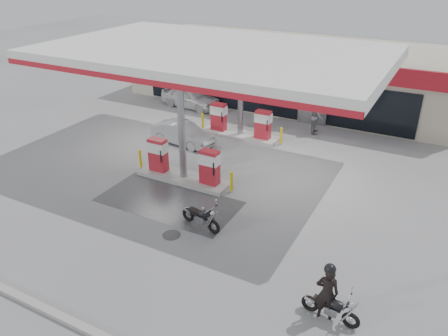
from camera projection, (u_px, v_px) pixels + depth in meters
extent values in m
plane|color=gray|center=(159.00, 199.00, 18.89)|extent=(90.00, 90.00, 0.00)
cube|color=#4C4C4F|center=(169.00, 201.00, 18.68)|extent=(6.00, 3.00, 0.00)
cylinder|color=#38383A|center=(171.00, 235.00, 16.47)|extent=(0.70, 0.70, 0.01)
cube|color=gray|center=(25.00, 300.00, 13.32)|extent=(28.00, 0.25, 0.15)
cube|color=beige|center=(290.00, 72.00, 30.65)|extent=(22.00, 8.00, 4.00)
cube|color=black|center=(268.00, 95.00, 27.73)|extent=(18.00, 0.10, 2.60)
cube|color=#AE1521|center=(269.00, 62.00, 26.74)|extent=(22.00, 0.25, 1.00)
cube|color=navy|center=(387.00, 76.00, 23.77)|extent=(3.50, 0.12, 0.80)
cube|color=gray|center=(313.00, 107.00, 26.58)|extent=(1.80, 0.14, 2.20)
cube|color=silver|center=(214.00, 54.00, 20.48)|extent=(16.00, 10.00, 0.60)
cube|color=#AE1521|center=(151.00, 82.00, 16.65)|extent=(16.00, 0.12, 0.24)
cube|color=#AE1521|center=(257.00, 40.00, 24.47)|extent=(16.00, 0.12, 0.24)
cylinder|color=gray|center=(182.00, 128.00, 19.32)|extent=(0.32, 0.32, 5.00)
cylinder|color=gray|center=(241.00, 93.00, 24.06)|extent=(0.32, 0.32, 5.00)
cube|color=#9E9E99|center=(184.00, 178.00, 20.43)|extent=(4.50, 1.30, 0.18)
cube|color=#A71B27|center=(158.00, 155.00, 20.62)|extent=(0.85, 0.48, 1.60)
cube|color=#A71B27|center=(210.00, 167.00, 19.45)|extent=(0.85, 0.48, 1.60)
cube|color=silver|center=(158.00, 147.00, 20.44)|extent=(0.88, 0.52, 0.50)
cube|color=silver|center=(209.00, 159.00, 19.27)|extent=(0.88, 0.52, 0.50)
cylinder|color=#D3BA0B|center=(140.00, 159.00, 21.28)|extent=(0.14, 0.14, 0.90)
cylinder|color=#D3BA0B|center=(231.00, 181.00, 19.18)|extent=(0.14, 0.14, 0.90)
cube|color=#9E9E99|center=(240.00, 135.00, 25.18)|extent=(4.50, 1.30, 0.18)
cube|color=#A71B27|center=(219.00, 117.00, 25.37)|extent=(0.85, 0.48, 1.60)
cube|color=#A71B27|center=(263.00, 125.00, 24.19)|extent=(0.85, 0.48, 1.60)
cube|color=silver|center=(219.00, 110.00, 25.19)|extent=(0.88, 0.52, 0.50)
cube|color=silver|center=(263.00, 118.00, 24.01)|extent=(0.88, 0.52, 0.50)
cylinder|color=#D3BA0B|center=(203.00, 121.00, 26.02)|extent=(0.14, 0.14, 0.90)
cylinder|color=#D3BA0B|center=(281.00, 136.00, 23.93)|extent=(0.14, 0.14, 0.90)
torus|color=black|center=(351.00, 321.00, 12.31)|extent=(0.55, 0.17, 0.54)
torus|color=black|center=(310.00, 303.00, 12.91)|extent=(0.55, 0.17, 0.54)
cube|color=gray|center=(331.00, 310.00, 12.56)|extent=(0.37, 0.24, 0.27)
cube|color=black|center=(327.00, 306.00, 12.59)|extent=(0.81, 0.16, 0.07)
ellipsoid|color=black|center=(337.00, 305.00, 12.37)|extent=(0.52, 0.33, 0.25)
cube|color=black|center=(322.00, 300.00, 12.61)|extent=(0.51, 0.25, 0.09)
cylinder|color=silver|center=(347.00, 301.00, 12.12)|extent=(0.09, 0.68, 0.03)
sphere|color=silver|center=(351.00, 306.00, 12.12)|extent=(0.16, 0.16, 0.16)
cylinder|color=silver|center=(318.00, 304.00, 12.91)|extent=(0.81, 0.14, 0.07)
imported|color=black|center=(327.00, 293.00, 12.41)|extent=(0.73, 0.56, 1.80)
torus|color=black|center=(214.00, 227.00, 16.46)|extent=(0.60, 0.25, 0.58)
torus|color=black|center=(188.00, 215.00, 17.22)|extent=(0.60, 0.25, 0.58)
cube|color=gray|center=(201.00, 219.00, 16.78)|extent=(0.43, 0.31, 0.29)
cube|color=black|center=(199.00, 216.00, 16.82)|extent=(0.87, 0.27, 0.08)
ellipsoid|color=black|center=(204.00, 214.00, 16.56)|extent=(0.59, 0.41, 0.27)
cube|color=black|center=(195.00, 211.00, 16.86)|extent=(0.57, 0.34, 0.10)
cylinder|color=silver|center=(210.00, 210.00, 16.26)|extent=(0.18, 0.73, 0.03)
sphere|color=silver|center=(212.00, 213.00, 16.25)|extent=(0.17, 0.17, 0.17)
cylinder|color=silver|center=(195.00, 216.00, 17.19)|extent=(0.87, 0.25, 0.08)
imported|color=silver|center=(190.00, 97.00, 29.66)|extent=(4.41, 2.17, 1.45)
imported|color=slate|center=(317.00, 116.00, 25.31)|extent=(0.95, 1.12, 2.03)
imported|color=gray|center=(183.00, 133.00, 24.03)|extent=(3.80, 1.69, 1.21)
imported|color=gray|center=(158.00, 81.00, 33.90)|extent=(4.08, 2.21, 1.12)
imported|color=#181850|center=(399.00, 118.00, 26.47)|extent=(3.93, 2.03, 1.06)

